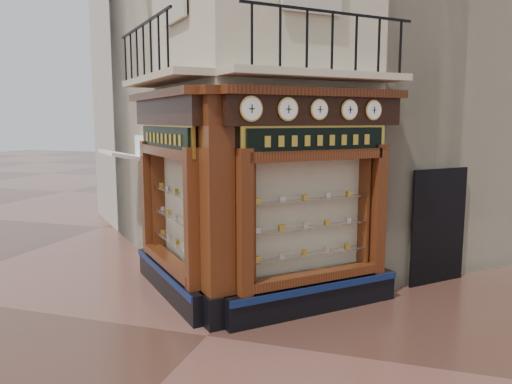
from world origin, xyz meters
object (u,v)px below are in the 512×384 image
at_px(clock_a, 251,109).
at_px(signboard_left, 165,138).
at_px(clock_c, 319,109).
at_px(corner_pilaster, 217,212).
at_px(clock_e, 373,110).
at_px(clock_b, 288,109).
at_px(signboard_right, 318,140).
at_px(awning, 130,264).
at_px(clock_d, 349,110).

bearing_deg(clock_a, signboard_left, 108.47).
height_order(clock_a, clock_c, clock_a).
bearing_deg(clock_c, signboard_left, 132.66).
distance_m(corner_pilaster, clock_e, 3.34).
relative_size(clock_b, signboard_right, 0.18).
distance_m(clock_b, signboard_right, 0.86).
distance_m(clock_a, clock_b, 0.67).
bearing_deg(clock_e, awning, 125.47).
bearing_deg(clock_b, awning, 108.53).
bearing_deg(signboard_left, signboard_right, -135.00).
xyz_separation_m(clock_a, clock_d, (1.35, 1.35, 0.00)).
xyz_separation_m(clock_c, awning, (-4.88, 1.78, -3.62)).
height_order(clock_a, clock_b, clock_a).
height_order(corner_pilaster, clock_a, corner_pilaster).
height_order(clock_d, signboard_right, clock_d).
bearing_deg(awning, clock_d, -149.09).
xyz_separation_m(clock_c, clock_e, (0.82, 0.82, 0.00)).
distance_m(corner_pilaster, clock_b, 2.04).
relative_size(corner_pilaster, signboard_right, 1.87).
xyz_separation_m(clock_a, signboard_right, (0.87, 1.03, -0.52)).
height_order(corner_pilaster, signboard_left, corner_pilaster).
height_order(clock_c, awning, clock_c).
relative_size(clock_a, clock_c, 1.14).
xyz_separation_m(clock_a, clock_b, (0.47, 0.47, 0.00)).
height_order(corner_pilaster, clock_d, corner_pilaster).
height_order(awning, signboard_left, signboard_left).
bearing_deg(clock_b, signboard_left, 122.65).
height_order(clock_d, clock_e, clock_e).
height_order(clock_a, signboard_right, clock_a).
bearing_deg(clock_c, clock_e, -0.00).
relative_size(signboard_left, signboard_right, 1.03).
height_order(clock_d, signboard_left, clock_d).
xyz_separation_m(clock_a, clock_c, (0.90, 0.90, 0.00)).
relative_size(clock_a, clock_d, 1.13).
distance_m(clock_b, signboard_left, 2.64).
bearing_deg(awning, signboard_left, -175.85).
xyz_separation_m(clock_b, clock_e, (1.26, 1.26, 0.00)).
relative_size(clock_b, clock_e, 1.07).
distance_m(clock_b, clock_d, 1.24).
height_order(clock_a, clock_d, clock_a).
bearing_deg(clock_c, clock_b, -180.00).
relative_size(clock_a, awning, 0.24).
distance_m(signboard_left, signboard_right, 2.92).
relative_size(clock_c, clock_d, 0.99).
distance_m(clock_c, clock_e, 1.17).
xyz_separation_m(corner_pilaster, clock_b, (1.06, 0.46, 1.67)).
distance_m(corner_pilaster, clock_c, 2.42).
relative_size(clock_a, clock_e, 1.12).
bearing_deg(awning, clock_a, -169.06).
distance_m(clock_a, awning, 6.01).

